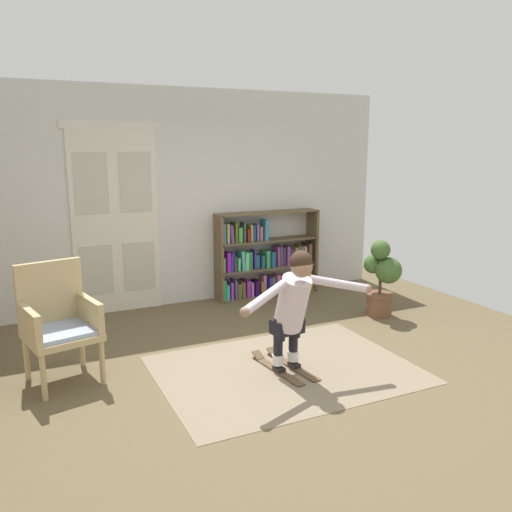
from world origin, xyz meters
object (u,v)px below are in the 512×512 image
Objects in this scene: wicker_chair at (58,320)px; potted_plant at (382,278)px; person_skier at (294,302)px; bookshelf at (264,261)px; skis_pair at (284,366)px.

wicker_chair reaches higher than potted_plant.
potted_plant is 0.69× the size of person_skier.
bookshelf reaches higher than skis_pair.
wicker_chair is 1.11× the size of potted_plant.
skis_pair is at bearing -111.85° from bookshelf.
potted_plant is (3.89, 0.24, -0.09)m from wicker_chair.
potted_plant is at bearing 3.56° from wicker_chair.
wicker_chair is 2.17m from skis_pair.
wicker_chair is at bearing 161.13° from skis_pair.
person_skier is at bearing -83.28° from skis_pair.
bookshelf is 2.73m from person_skier.
person_skier is (0.02, -0.15, 0.70)m from skis_pair.
bookshelf is 1.41× the size of wicker_chair.
wicker_chair is 0.76× the size of person_skier.
wicker_chair is 1.32× the size of skis_pair.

